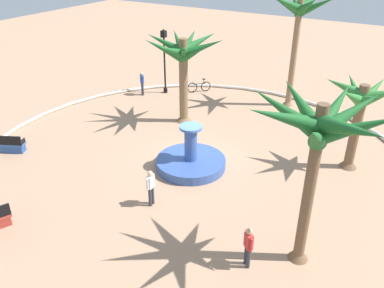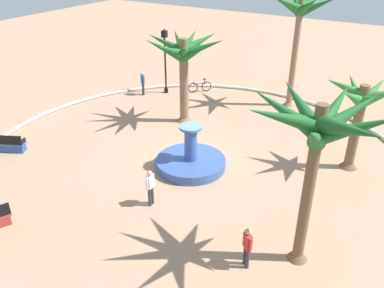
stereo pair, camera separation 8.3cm
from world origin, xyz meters
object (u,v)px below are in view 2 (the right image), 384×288
(bench_west, at_px, (10,145))
(person_cyclist_helmet, at_px, (143,82))
(fountain, at_px, (191,161))
(palm_tree_by_curb, at_px, (319,133))
(person_pedestrian_stroll, at_px, (247,246))
(person_cyclist_photo, at_px, (150,186))
(palm_tree_far_side, at_px, (299,18))
(lamppost, at_px, (165,56))
(palm_tree_near_fountain, at_px, (184,56))
(bicycle_red_frame, at_px, (200,87))
(palm_tree_mid_plaza, at_px, (361,106))

(bench_west, xyz_separation_m, person_cyclist_helmet, (-0.94, -10.12, 0.58))
(fountain, xyz_separation_m, palm_tree_by_curb, (-6.34, 3.28, 4.56))
(person_pedestrian_stroll, bearing_deg, palm_tree_by_curb, -138.03)
(bench_west, relative_size, person_cyclist_photo, 1.01)
(person_cyclist_helmet, bearing_deg, person_pedestrian_stroll, 138.91)
(palm_tree_far_side, xyz_separation_m, person_cyclist_photo, (1.37, 13.45, -4.67))
(lamppost, bearing_deg, person_pedestrian_stroll, 133.41)
(person_cyclist_helmet, relative_size, person_pedestrian_stroll, 1.04)
(lamppost, relative_size, person_cyclist_helmet, 2.71)
(palm_tree_near_fountain, height_order, bicycle_red_frame, palm_tree_near_fountain)
(palm_tree_far_side, height_order, bench_west, palm_tree_far_side)
(palm_tree_near_fountain, distance_m, person_pedestrian_stroll, 12.41)
(fountain, relative_size, person_pedestrian_stroll, 2.09)
(palm_tree_mid_plaza, distance_m, person_pedestrian_stroll, 8.93)
(palm_tree_far_side, bearing_deg, person_cyclist_photo, 84.18)
(palm_tree_by_curb, xyz_separation_m, person_cyclist_photo, (6.22, 0.13, -3.96))
(bench_west, distance_m, bicycle_red_frame, 13.30)
(person_cyclist_helmet, bearing_deg, bicycle_red_frame, -140.85)
(bench_west, height_order, lamppost, lamppost)
(palm_tree_mid_plaza, relative_size, palm_tree_far_side, 0.62)
(fountain, xyz_separation_m, palm_tree_far_side, (-1.50, -10.05, 5.27))
(palm_tree_near_fountain, bearing_deg, palm_tree_by_curb, 140.90)
(palm_tree_far_side, height_order, person_cyclist_photo, palm_tree_far_side)
(fountain, distance_m, person_cyclist_helmet, 10.35)
(person_cyclist_helmet, bearing_deg, fountain, 139.94)
(palm_tree_near_fountain, height_order, person_pedestrian_stroll, palm_tree_near_fountain)
(palm_tree_near_fountain, xyz_separation_m, lamppost, (3.68, -3.43, -1.35))
(palm_tree_near_fountain, bearing_deg, bicycle_red_frame, -70.54)
(palm_tree_mid_plaza, height_order, palm_tree_far_side, palm_tree_far_side)
(palm_tree_mid_plaza, bearing_deg, palm_tree_near_fountain, -2.76)
(palm_tree_mid_plaza, distance_m, lamppost, 13.89)
(fountain, relative_size, person_cyclist_helmet, 2.02)
(palm_tree_by_curb, bearing_deg, lamppost, -40.25)
(lamppost, bearing_deg, bench_west, 79.60)
(fountain, distance_m, person_cyclist_photo, 3.46)
(bench_west, xyz_separation_m, bicycle_red_frame, (-4.06, -12.66, 0.04))
(person_cyclist_photo, bearing_deg, person_pedestrian_stroll, 166.62)
(palm_tree_near_fountain, distance_m, bicycle_red_frame, 6.23)
(bench_west, xyz_separation_m, person_pedestrian_stroll, (-13.78, 1.07, 0.55))
(palm_tree_far_side, bearing_deg, bench_west, 52.58)
(person_cyclist_photo, bearing_deg, palm_tree_near_fountain, -67.55)
(palm_tree_near_fountain, distance_m, lamppost, 5.21)
(bench_west, relative_size, bicycle_red_frame, 1.29)
(palm_tree_near_fountain, bearing_deg, person_pedestrian_stroll, 131.92)
(palm_tree_by_curb, distance_m, bicycle_red_frame, 17.31)
(palm_tree_mid_plaza, bearing_deg, person_cyclist_photo, 48.83)
(bench_west, height_order, person_cyclist_helmet, person_cyclist_helmet)
(palm_tree_by_curb, relative_size, palm_tree_mid_plaza, 1.36)
(person_cyclist_helmet, xyz_separation_m, person_pedestrian_stroll, (-12.84, 11.20, -0.03))
(bench_west, bearing_deg, palm_tree_mid_plaza, -154.30)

